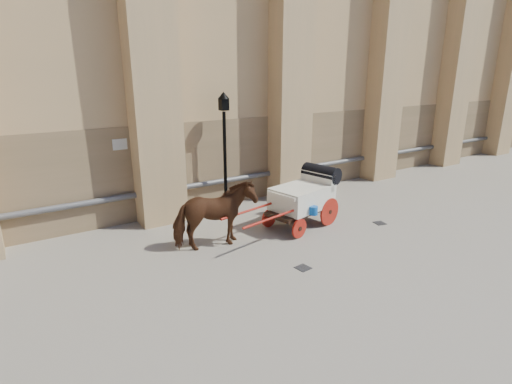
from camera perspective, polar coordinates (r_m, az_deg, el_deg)
ground at (r=10.46m, az=-1.04°, el=-9.03°), size 90.00×90.00×0.00m
horse at (r=10.61m, az=-5.95°, el=-3.40°), size 2.26×1.25×1.82m
carriage at (r=12.26m, az=7.01°, el=-0.42°), size 4.14×1.84×1.75m
street_lamp at (r=13.19m, az=-4.48°, el=6.12°), size 0.37×0.37×3.95m
drain_grate_near at (r=9.90m, az=6.73°, el=-10.71°), size 0.35×0.35×0.01m
drain_grate_far at (r=13.12m, az=17.26°, el=-4.26°), size 0.39×0.39×0.01m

